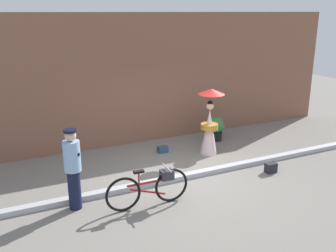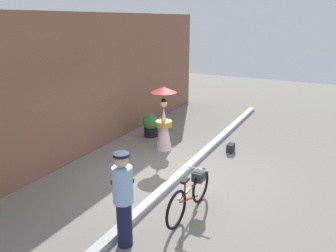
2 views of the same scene
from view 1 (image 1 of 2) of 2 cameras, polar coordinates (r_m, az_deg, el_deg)
ground_plane at (r=9.34m, az=2.84°, el=-7.89°), size 30.00×30.00×0.00m
building_wall at (r=11.55m, az=-4.62°, el=7.10°), size 14.00×0.40×3.91m
sidewalk_curb at (r=9.32m, az=2.84°, el=-7.56°), size 14.00×0.20×0.12m
bicycle_near_officer at (r=7.94m, az=-2.63°, el=-9.21°), size 1.82×0.48×0.84m
person_officer at (r=7.86m, az=-14.23°, el=-6.07°), size 0.34×0.34×1.72m
person_with_parasol at (r=10.68m, az=6.33°, el=0.53°), size 0.75×0.75×1.89m
potted_plant_by_door at (r=11.98m, az=7.21°, el=-0.27°), size 0.54×0.53×0.76m
backpack_on_pavement at (r=9.95m, az=15.33°, el=-6.10°), size 0.29×0.18×0.25m
backpack_spare at (r=10.93m, az=-0.78°, el=-3.54°), size 0.29×0.20×0.18m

